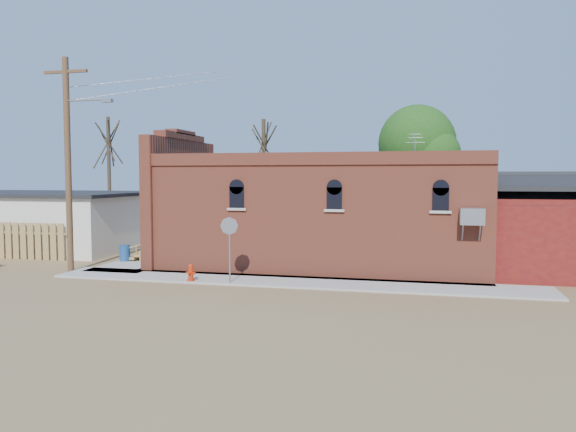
% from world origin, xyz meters
% --- Properties ---
extents(ground, '(120.00, 120.00, 0.00)m').
position_xyz_m(ground, '(0.00, 0.00, 0.00)').
color(ground, brown).
rests_on(ground, ground).
extents(sidewalk_south, '(19.00, 2.20, 0.08)m').
position_xyz_m(sidewalk_south, '(1.50, 0.90, 0.04)').
color(sidewalk_south, '#9E9991').
rests_on(sidewalk_south, ground).
extents(sidewalk_west, '(2.60, 10.00, 0.08)m').
position_xyz_m(sidewalk_west, '(-6.30, 6.00, 0.04)').
color(sidewalk_west, '#9E9991').
rests_on(sidewalk_west, ground).
extents(brick_bar, '(16.40, 7.97, 6.30)m').
position_xyz_m(brick_bar, '(1.64, 5.49, 2.34)').
color(brick_bar, '#AB4B34').
rests_on(brick_bar, ground).
extents(red_shed, '(5.40, 6.40, 4.30)m').
position_xyz_m(red_shed, '(11.50, 5.50, 2.27)').
color(red_shed, '#5E1014').
rests_on(red_shed, ground).
extents(wood_fence, '(5.20, 0.10, 1.80)m').
position_xyz_m(wood_fence, '(-12.80, 3.80, 0.90)').
color(wood_fence, olive).
rests_on(wood_fence, ground).
extents(utility_pole, '(3.12, 0.26, 9.00)m').
position_xyz_m(utility_pole, '(-8.14, 1.20, 4.77)').
color(utility_pole, '#4B321E').
rests_on(utility_pole, ground).
extents(tree_bare_near, '(2.80, 2.80, 7.65)m').
position_xyz_m(tree_bare_near, '(-3.00, 13.00, 5.96)').
color(tree_bare_near, '#423826').
rests_on(tree_bare_near, ground).
extents(tree_bare_far, '(2.80, 2.80, 8.16)m').
position_xyz_m(tree_bare_far, '(-14.00, 14.00, 6.36)').
color(tree_bare_far, '#423826').
rests_on(tree_bare_far, ground).
extents(tree_leafy, '(4.40, 4.40, 8.15)m').
position_xyz_m(tree_leafy, '(6.00, 13.50, 5.93)').
color(tree_leafy, '#423826').
rests_on(tree_leafy, ground).
extents(fire_hydrant, '(0.38, 0.37, 0.66)m').
position_xyz_m(fire_hydrant, '(-2.19, -0.00, 0.40)').
color(fire_hydrant, red).
rests_on(fire_hydrant, sidewalk_south).
extents(stop_sign, '(0.66, 0.21, 2.47)m').
position_xyz_m(stop_sign, '(-0.63, 0.00, 1.98)').
color(stop_sign, gray).
rests_on(stop_sign, sidewalk_south).
extents(trash_barrel, '(0.58, 0.58, 0.75)m').
position_xyz_m(trash_barrel, '(-7.24, 3.99, 0.46)').
color(trash_barrel, navy).
rests_on(trash_barrel, sidewalk_west).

